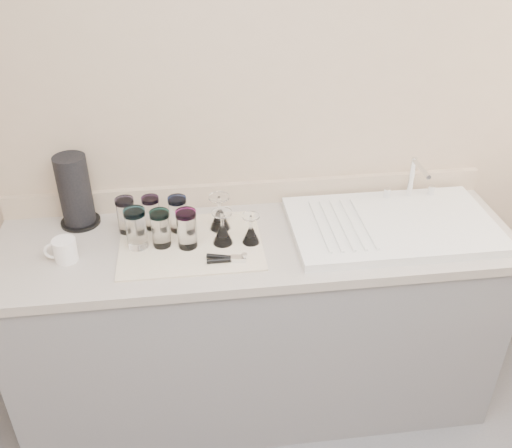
{
  "coord_description": "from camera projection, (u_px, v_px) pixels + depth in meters",
  "views": [
    {
      "loc": [
        -0.24,
        -0.66,
        2.15
      ],
      "look_at": [
        -0.01,
        1.15,
        1.0
      ],
      "focal_mm": 40.0,
      "sensor_mm": 36.0,
      "label": 1
    }
  ],
  "objects": [
    {
      "name": "room_envelope",
      "position": [
        356.0,
        311.0,
        0.9
      ],
      "size": [
        3.54,
        3.5,
        2.52
      ],
      "color": "#59595E",
      "rests_on": "ground"
    },
    {
      "name": "counter_unit",
      "position": [
        257.0,
        324.0,
        2.5
      ],
      "size": [
        2.06,
        0.62,
        0.9
      ],
      "color": "slate",
      "rests_on": "ground"
    },
    {
      "name": "sink_unit",
      "position": [
        392.0,
        224.0,
        2.31
      ],
      "size": [
        0.82,
        0.5,
        0.22
      ],
      "color": "white",
      "rests_on": "counter_unit"
    },
    {
      "name": "dish_towel",
      "position": [
        191.0,
        244.0,
        2.22
      ],
      "size": [
        0.55,
        0.42,
        0.01
      ],
      "primitive_type": "cube",
      "color": "white",
      "rests_on": "counter_unit"
    },
    {
      "name": "tumbler_teal",
      "position": [
        126.0,
        215.0,
        2.25
      ],
      "size": [
        0.07,
        0.07,
        0.15
      ],
      "color": "white",
      "rests_on": "dish_towel"
    },
    {
      "name": "tumbler_cyan",
      "position": [
        151.0,
        212.0,
        2.27
      ],
      "size": [
        0.07,
        0.07,
        0.14
      ],
      "color": "white",
      "rests_on": "dish_towel"
    },
    {
      "name": "tumbler_purple",
      "position": [
        178.0,
        214.0,
        2.26
      ],
      "size": [
        0.07,
        0.07,
        0.15
      ],
      "color": "white",
      "rests_on": "dish_towel"
    },
    {
      "name": "tumbler_magenta",
      "position": [
        136.0,
        228.0,
        2.15
      ],
      "size": [
        0.08,
        0.08,
        0.16
      ],
      "color": "white",
      "rests_on": "dish_towel"
    },
    {
      "name": "tumbler_blue",
      "position": [
        161.0,
        228.0,
        2.17
      ],
      "size": [
        0.07,
        0.07,
        0.15
      ],
      "color": "white",
      "rests_on": "dish_towel"
    },
    {
      "name": "tumbler_lavender",
      "position": [
        187.0,
        229.0,
        2.16
      ],
      "size": [
        0.08,
        0.08,
        0.16
      ],
      "color": "white",
      "rests_on": "dish_towel"
    },
    {
      "name": "goblet_back_left",
      "position": [
        220.0,
        217.0,
        2.28
      ],
      "size": [
        0.08,
        0.08,
        0.15
      ],
      "color": "white",
      "rests_on": "dish_towel"
    },
    {
      "name": "goblet_front_left",
      "position": [
        223.0,
        232.0,
        2.19
      ],
      "size": [
        0.08,
        0.08,
        0.14
      ],
      "color": "white",
      "rests_on": "dish_towel"
    },
    {
      "name": "goblet_front_right",
      "position": [
        251.0,
        233.0,
        2.2
      ],
      "size": [
        0.07,
        0.07,
        0.12
      ],
      "color": "white",
      "rests_on": "dish_towel"
    },
    {
      "name": "can_opener",
      "position": [
        227.0,
        259.0,
        2.11
      ],
      "size": [
        0.15,
        0.06,
        0.02
      ],
      "color": "silver",
      "rests_on": "dish_towel"
    },
    {
      "name": "white_mug",
      "position": [
        64.0,
        250.0,
        2.11
      ],
      "size": [
        0.12,
        0.09,
        0.09
      ],
      "color": "white",
      "rests_on": "counter_unit"
    },
    {
      "name": "paper_towel_roll",
      "position": [
        75.0,
        192.0,
        2.28
      ],
      "size": [
        0.16,
        0.16,
        0.3
      ],
      "color": "black",
      "rests_on": "counter_unit"
    }
  ]
}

